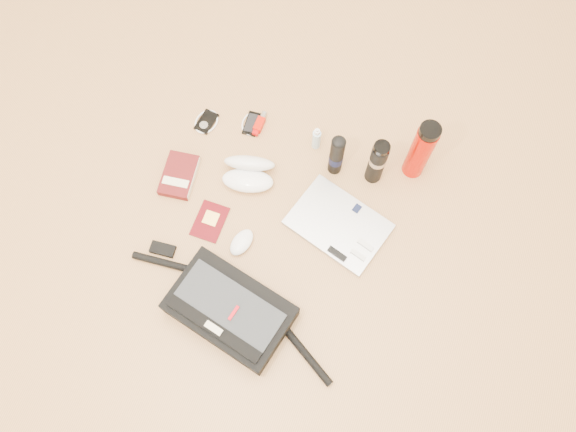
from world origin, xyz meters
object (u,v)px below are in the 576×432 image
Objects in this scene: thermos_black at (377,162)px; thermos_red at (421,151)px; book at (179,175)px; messenger_bag at (229,310)px; laptop at (339,225)px.

thermos_red is at bearing 31.08° from thermos_black.
thermos_black is at bearing 12.82° from book.
messenger_bag is 0.72m from thermos_black.
messenger_bag is 0.54m from book.
laptop is 1.30× the size of thermos_red.
thermos_red is at bearing 75.49° from laptop.
book is 0.87m from thermos_red.
messenger_bag is 4.22× the size of book.
thermos_black is at bearing 92.72° from laptop.
laptop is 0.26m from thermos_black.
laptop is at bearing 72.56° from messenger_bag.
thermos_black is (0.06, 0.23, 0.11)m from laptop.
thermos_red is at bearing 72.10° from messenger_bag.
messenger_bag is at bearing -103.43° from laptop.
book is 0.80× the size of thermos_black.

